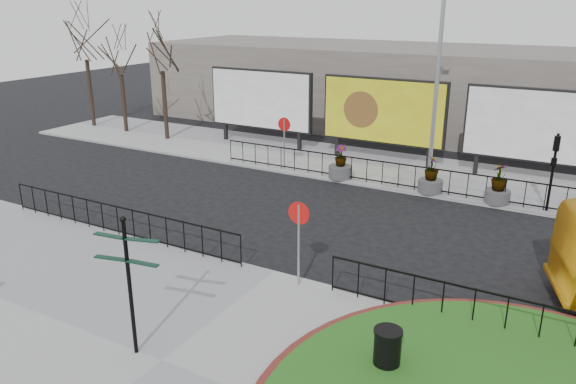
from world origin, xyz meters
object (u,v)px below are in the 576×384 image
Objects in this scene: lamp_post at (438,73)px; planter_b at (431,179)px; billboard_mid at (383,112)px; fingerpost_sign at (128,273)px; planter_c at (498,188)px; planter_a at (340,167)px; litter_bin at (387,351)px.

lamp_post is 4.47m from planter_b.
fingerpost_sign is at bearing -87.50° from billboard_mid.
fingerpost_sign is 2.06× the size of planter_c.
lamp_post is 6.17× the size of planter_a.
lamp_post is at bearing 102.11° from litter_bin.
planter_c is at bearing -30.04° from billboard_mid.
litter_bin is 0.64× the size of planter_c.
lamp_post is at bearing 23.92° from planter_a.
billboard_mid is 4.13m from planter_a.
planter_b is (0.49, -1.60, -4.14)m from lamp_post.
litter_bin is 12.35m from planter_c.
lamp_post is 2.78× the size of fingerpost_sign.
fingerpost_sign is 5.81m from litter_bin.
lamp_post reaches higher than fingerpost_sign.
billboard_mid is at bearing 134.42° from planter_b.
billboard_mid is 3.85× the size of planter_c.
fingerpost_sign is at bearing -158.12° from litter_bin.
planter_a reaches higher than litter_bin.
billboard_mid is 0.67× the size of lamp_post.
lamp_post is 8.97× the size of litter_bin.
lamp_post is 5.74× the size of planter_c.
billboard_mid reaches higher than fingerpost_sign.
planter_c is at bearing -26.79° from lamp_post.
lamp_post reaches higher than planter_b.
planter_b is at bearing -45.58° from billboard_mid.
billboard_mid is 18.04m from fingerpost_sign.
planter_b is (3.50, -3.57, -1.92)m from billboard_mid.
planter_a is (-0.60, -3.57, -1.98)m from billboard_mid.
litter_bin is 14.00m from planter_a.
billboard_mid is 7.37m from planter_c.
litter_bin is at bearing -77.89° from lamp_post.
planter_a is at bearing 87.64° from fingerpost_sign.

